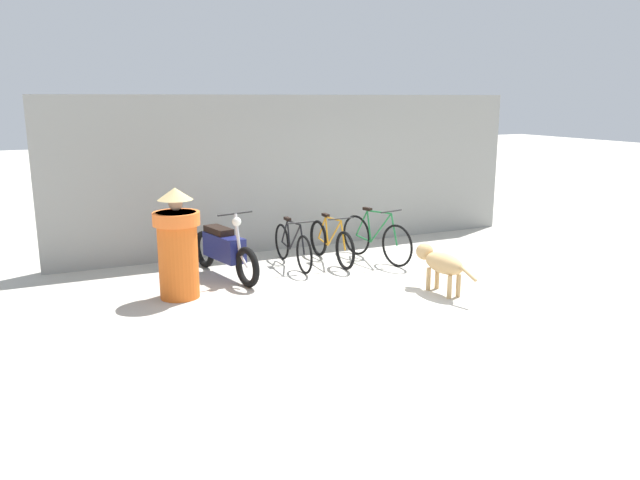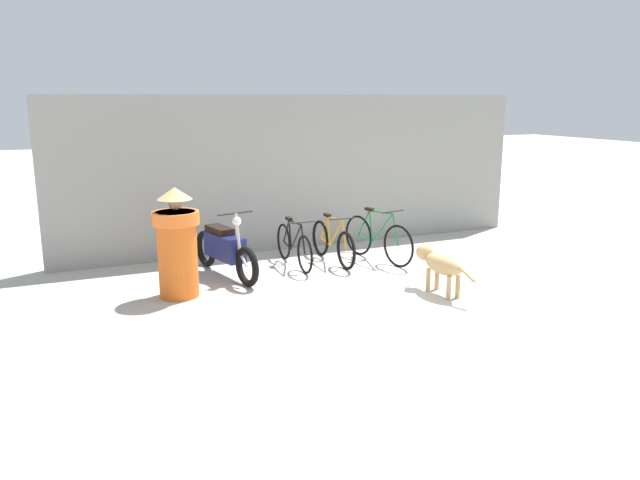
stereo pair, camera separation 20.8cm
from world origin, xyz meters
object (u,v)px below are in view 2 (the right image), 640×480
object	(u,v)px
bicycle_0	(294,246)
motorcycle	(225,249)
bicycle_1	(333,243)
person_in_robes	(177,243)
bicycle_2	(378,239)
stray_dog	(440,263)

from	to	relation	value
bicycle_0	motorcycle	size ratio (longest dim) A/B	0.82
bicycle_1	person_in_robes	world-z (taller)	person_in_robes
bicycle_0	bicycle_1	bearing A→B (deg)	86.81
bicycle_2	motorcycle	bearing A→B (deg)	-105.11
bicycle_1	motorcycle	bearing A→B (deg)	-87.96
bicycle_2	person_in_robes	world-z (taller)	person_in_robes
motorcycle	stray_dog	bearing A→B (deg)	38.94
bicycle_0	motorcycle	xyz separation A→B (m)	(-1.21, -0.13, 0.09)
bicycle_1	person_in_robes	distance (m)	2.93
motorcycle	stray_dog	world-z (taller)	motorcycle
person_in_robes	bicycle_0	bearing A→B (deg)	-145.55
bicycle_1	motorcycle	distance (m)	1.90
stray_dog	bicycle_0	bearing A→B (deg)	27.00
bicycle_1	bicycle_2	world-z (taller)	bicycle_2
bicycle_1	stray_dog	size ratio (longest dim) A/B	1.30
bicycle_2	stray_dog	size ratio (longest dim) A/B	1.35
bicycle_0	stray_dog	distance (m)	2.61
motorcycle	stray_dog	xyz separation A→B (m)	(2.58, -2.10, 0.01)
bicycle_0	bicycle_1	world-z (taller)	bicycle_1
bicycle_1	bicycle_2	bearing A→B (deg)	74.04
bicycle_2	stray_dog	xyz separation A→B (m)	(-0.07, -1.96, 0.06)
bicycle_0	stray_dog	size ratio (longest dim) A/B	1.28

